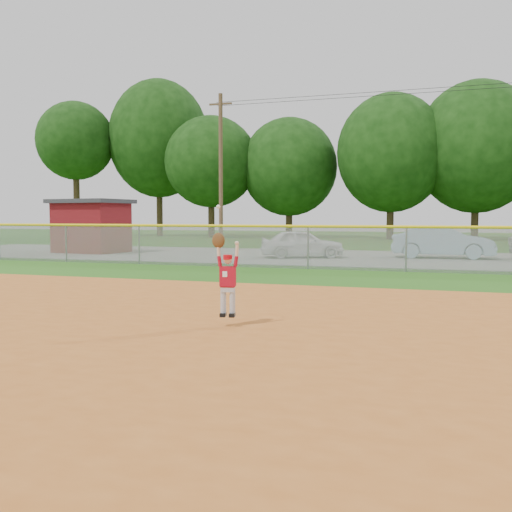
{
  "coord_description": "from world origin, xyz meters",
  "views": [
    {
      "loc": [
        4.42,
        -9.5,
        1.85
      ],
      "look_at": [
        1.11,
        0.7,
        1.1
      ],
      "focal_mm": 40.0,
      "sensor_mm": 36.0,
      "label": 1
    }
  ],
  "objects": [
    {
      "name": "power_lines",
      "position": [
        1.0,
        22.0,
        4.68
      ],
      "size": [
        19.4,
        0.24,
        9.0
      ],
      "color": "#4C3823",
      "rests_on": "ground"
    },
    {
      "name": "outfield_fence",
      "position": [
        0.0,
        10.0,
        0.88
      ],
      "size": [
        40.06,
        0.1,
        1.55
      ],
      "color": "gray",
      "rests_on": "ground"
    },
    {
      "name": "utility_shed",
      "position": [
        -12.33,
        15.22,
        1.37
      ],
      "size": [
        3.9,
        3.2,
        2.69
      ],
      "color": "#600D11",
      "rests_on": "ground"
    },
    {
      "name": "ballplayer",
      "position": [
        1.09,
        -0.81,
        0.89
      ],
      "size": [
        0.46,
        0.22,
        1.84
      ],
      "color": "silver",
      "rests_on": "ground"
    },
    {
      "name": "car_white_a",
      "position": [
        -1.39,
        14.96,
        0.65
      ],
      "size": [
        3.95,
        2.67,
        1.25
      ],
      "primitive_type": "imported",
      "rotation": [
        0.0,
        0.0,
        1.93
      ],
      "color": "white",
      "rests_on": "parking_strip"
    },
    {
      "name": "clay_infield",
      "position": [
        0.0,
        -3.0,
        0.02
      ],
      "size": [
        24.0,
        16.0,
        0.04
      ],
      "primitive_type": "cube",
      "color": "#B25C20",
      "rests_on": "ground"
    },
    {
      "name": "car_blue",
      "position": [
        4.5,
        16.48,
        0.74
      ],
      "size": [
        4.31,
        1.57,
        1.41
      ],
      "primitive_type": "imported",
      "rotation": [
        0.0,
        0.0,
        1.59
      ],
      "color": "#8CB4D1",
      "rests_on": "parking_strip"
    },
    {
      "name": "tree_line",
      "position": [
        0.96,
        37.9,
        7.53
      ],
      "size": [
        62.37,
        13.0,
        14.43
      ],
      "color": "#422D1C",
      "rests_on": "ground"
    },
    {
      "name": "ground",
      "position": [
        0.0,
        0.0,
        0.0
      ],
      "size": [
        120.0,
        120.0,
        0.0
      ],
      "primitive_type": "plane",
      "color": "#255814",
      "rests_on": "ground"
    },
    {
      "name": "parking_strip",
      "position": [
        0.0,
        16.0,
        0.01
      ],
      "size": [
        44.0,
        10.0,
        0.03
      ],
      "primitive_type": "cube",
      "color": "gray",
      "rests_on": "ground"
    }
  ]
}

